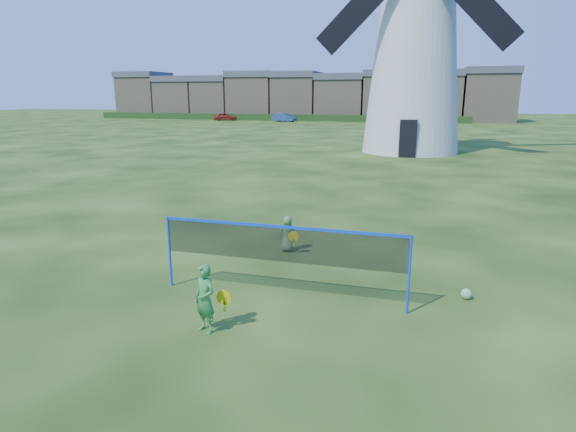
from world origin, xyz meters
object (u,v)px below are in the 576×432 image
(player_girl, at_px, (205,299))
(player_boy, at_px, (288,234))
(badminton_net, at_px, (281,245))
(windmill, at_px, (415,49))
(car_left, at_px, (225,117))
(car_right, at_px, (284,117))
(play_ball, at_px, (466,294))

(player_girl, relative_size, player_boy, 1.27)
(badminton_net, distance_m, player_girl, 1.98)
(windmill, height_order, player_girl, windmill)
(windmill, height_order, car_left, windmill)
(car_right, bearing_deg, player_girl, -149.97)
(play_ball, bearing_deg, player_girl, -148.64)
(badminton_net, height_order, car_right, badminton_net)
(play_ball, distance_m, car_right, 66.47)
(windmill, distance_m, player_boy, 25.30)
(player_boy, distance_m, car_left, 66.92)
(player_girl, relative_size, play_ball, 5.59)
(badminton_net, xyz_separation_m, player_boy, (-0.72, 2.97, -0.66))
(player_girl, xyz_separation_m, player_boy, (0.13, 4.68, -0.13))
(windmill, xyz_separation_m, player_girl, (-2.25, -29.01, -6.49))
(player_girl, distance_m, car_right, 67.72)
(badminton_net, xyz_separation_m, player_girl, (-0.85, -1.71, -0.52))
(player_girl, bearing_deg, badminton_net, 88.09)
(player_girl, distance_m, player_boy, 4.69)
(windmill, height_order, car_right, windmill)
(play_ball, relative_size, car_right, 0.06)
(player_boy, bearing_deg, play_ball, 143.12)
(windmill, relative_size, player_girl, 15.83)
(windmill, distance_m, car_right, 42.05)
(player_boy, bearing_deg, player_girl, 75.67)
(player_boy, relative_size, car_left, 0.26)
(badminton_net, bearing_deg, play_ball, 15.71)
(windmill, xyz_separation_m, player_boy, (-2.12, -24.32, -6.62))
(player_girl, bearing_deg, windmill, 110.11)
(windmill, relative_size, badminton_net, 3.85)
(badminton_net, bearing_deg, player_boy, 103.60)
(player_girl, height_order, play_ball, player_girl)
(windmill, height_order, play_ball, windmill)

